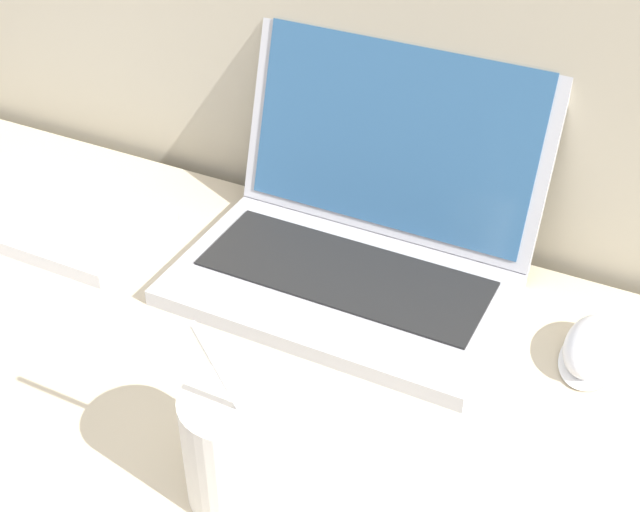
{
  "coord_description": "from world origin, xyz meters",
  "views": [
    {
      "loc": [
        0.41,
        -0.25,
        1.41
      ],
      "look_at": [
        0.07,
        0.44,
        0.84
      ],
      "focal_mm": 50.0,
      "sensor_mm": 36.0,
      "label": 1
    }
  ],
  "objects_px": {
    "drink_cup": "(236,445)",
    "external_keyboard": "(14,207)",
    "laptop": "(360,229)",
    "computer_mouse": "(591,348)"
  },
  "relations": [
    {
      "from": "laptop",
      "to": "drink_cup",
      "type": "relative_size",
      "value": 1.75
    },
    {
      "from": "laptop",
      "to": "computer_mouse",
      "type": "distance_m",
      "value": 0.29
    },
    {
      "from": "drink_cup",
      "to": "laptop",
      "type": "bearing_deg",
      "value": 96.56
    },
    {
      "from": "computer_mouse",
      "to": "external_keyboard",
      "type": "height_order",
      "value": "computer_mouse"
    },
    {
      "from": "drink_cup",
      "to": "external_keyboard",
      "type": "distance_m",
      "value": 0.57
    },
    {
      "from": "external_keyboard",
      "to": "laptop",
      "type": "bearing_deg",
      "value": 11.47
    },
    {
      "from": "computer_mouse",
      "to": "drink_cup",
      "type": "bearing_deg",
      "value": -128.1
    },
    {
      "from": "external_keyboard",
      "to": "computer_mouse",
      "type": "bearing_deg",
      "value": 4.2
    },
    {
      "from": "laptop",
      "to": "drink_cup",
      "type": "height_order",
      "value": "laptop"
    },
    {
      "from": "laptop",
      "to": "computer_mouse",
      "type": "bearing_deg",
      "value": -7.61
    }
  ]
}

